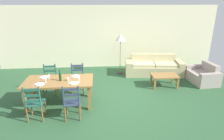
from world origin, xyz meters
TOP-DOWN VIEW (x-y plane):
  - ground_plane at (0.00, 0.00)m, footprint 9.60×9.60m
  - wall_far at (0.00, 3.30)m, footprint 9.60×0.16m
  - dining_table at (-1.60, -0.14)m, footprint 1.90×0.96m
  - dining_chair_near_left at (-2.07, -0.89)m, footprint 0.42×0.40m
  - dining_chair_near_right at (-1.15, -0.93)m, footprint 0.43×0.42m
  - dining_chair_far_left at (-2.03, 0.61)m, footprint 0.42×0.40m
  - dining_chair_far_right at (-1.15, 0.63)m, footprint 0.44×0.42m
  - dinner_plate_near_left at (-2.05, -0.39)m, footprint 0.24×0.24m
  - fork_near_left at (-2.20, -0.39)m, footprint 0.02×0.17m
  - dinner_plate_near_right at (-1.15, -0.39)m, footprint 0.24×0.24m
  - fork_near_right at (-1.30, -0.39)m, footprint 0.02×0.17m
  - dinner_plate_far_left at (-2.05, 0.11)m, footprint 0.24×0.24m
  - fork_far_left at (-2.20, 0.11)m, footprint 0.03×0.17m
  - dinner_plate_far_right at (-1.15, 0.11)m, footprint 0.24×0.24m
  - fork_far_right at (-1.30, 0.11)m, footprint 0.02×0.17m
  - wine_bottle at (-1.54, -0.16)m, footprint 0.07×0.07m
  - wine_glass_near_left at (-1.92, -0.26)m, footprint 0.06×0.06m
  - wine_glass_near_right at (-1.02, -0.28)m, footprint 0.06×0.06m
  - wine_glass_far_left at (-1.89, 0.01)m, footprint 0.06×0.06m
  - coffee_cup_primary at (-1.34, -0.19)m, footprint 0.07×0.07m
  - couch at (1.79, 2.08)m, footprint 2.35×1.05m
  - coffee_table at (1.83, 0.86)m, footprint 0.90×0.56m
  - armchair_upholstered at (3.40, 1.12)m, footprint 0.90×1.23m
  - standing_lamp at (0.43, 2.26)m, footprint 0.40×0.40m

SIDE VIEW (x-z plane):
  - ground_plane at x=0.00m, z-range -0.02..0.00m
  - armchair_upholstered at x=3.40m, z-range -0.11..0.61m
  - couch at x=1.79m, z-range -0.11..0.69m
  - coffee_table at x=1.83m, z-range 0.15..0.57m
  - dining_chair_near_left at x=-2.07m, z-range 0.00..0.96m
  - dining_chair_near_right at x=-1.15m, z-range 0.00..0.96m
  - dining_chair_far_left at x=-2.03m, z-range 0.00..0.96m
  - dining_chair_far_right at x=-1.15m, z-range 0.00..0.96m
  - dining_table at x=-1.60m, z-range 0.29..1.04m
  - fork_near_left at x=-2.20m, z-range 0.75..0.76m
  - fork_near_right at x=-1.30m, z-range 0.75..0.76m
  - fork_far_left at x=-2.20m, z-range 0.75..0.76m
  - fork_far_right at x=-1.30m, z-range 0.75..0.76m
  - dinner_plate_near_left at x=-2.05m, z-range 0.75..0.77m
  - dinner_plate_near_right at x=-1.15m, z-range 0.75..0.77m
  - dinner_plate_far_left at x=-2.05m, z-range 0.75..0.77m
  - dinner_plate_far_right at x=-1.15m, z-range 0.75..0.77m
  - coffee_cup_primary at x=-1.34m, z-range 0.75..0.84m
  - wine_glass_near_left at x=-1.92m, z-range 0.78..0.94m
  - wine_glass_near_right at x=-1.02m, z-range 0.78..0.94m
  - wine_glass_far_left at x=-1.89m, z-range 0.78..0.94m
  - wine_bottle at x=-1.54m, z-range 0.71..1.03m
  - wall_far at x=0.00m, z-range 0.00..2.70m
  - standing_lamp at x=0.43m, z-range 0.59..2.23m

